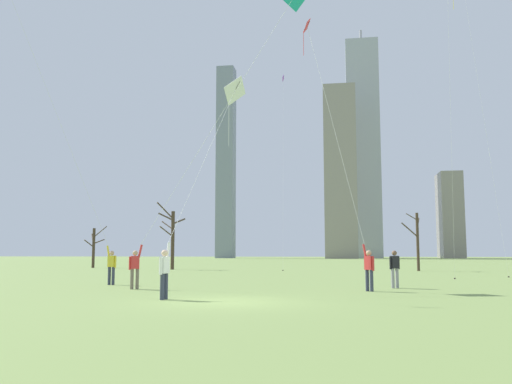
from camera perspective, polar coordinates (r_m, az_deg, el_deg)
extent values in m
plane|color=#7A934C|center=(17.33, -3.18, -11.40)|extent=(400.00, 400.00, 0.00)
cylinder|color=#726656|center=(23.72, -12.85, -8.87)|extent=(0.14, 0.14, 0.85)
cylinder|color=#726656|center=(23.76, -12.32, -8.87)|extent=(0.14, 0.14, 0.85)
cube|color=red|center=(23.72, -12.54, -7.19)|extent=(0.39, 0.34, 0.54)
sphere|color=tan|center=(23.71, -12.52, -6.25)|extent=(0.22, 0.22, 0.22)
cylinder|color=red|center=(23.69, -13.05, -7.26)|extent=(0.09, 0.09, 0.55)
cylinder|color=red|center=(23.75, -12.01, -6.06)|extent=(0.22, 0.18, 0.56)
cylinder|color=silver|center=(23.90, -3.78, 7.90)|extent=(6.67, 0.83, 11.13)
cylinder|color=#33384C|center=(18.22, -9.78, -9.73)|extent=(0.14, 0.14, 0.85)
cylinder|color=#33384C|center=(18.40, -9.41, -9.70)|extent=(0.14, 0.14, 0.85)
cube|color=white|center=(18.28, -9.56, -7.54)|extent=(0.27, 0.38, 0.54)
sphere|color=beige|center=(18.28, -9.53, -6.32)|extent=(0.22, 0.22, 0.22)
cylinder|color=white|center=(18.11, -9.91, -7.65)|extent=(0.09, 0.09, 0.55)
cylinder|color=white|center=(18.46, -9.18, -6.07)|extent=(0.13, 0.22, 0.56)
cube|color=white|center=(25.95, -2.21, 10.54)|extent=(0.78, 1.33, 1.42)
cylinder|color=black|center=(25.95, -2.21, 10.54)|extent=(0.51, 0.08, 0.88)
cylinder|color=white|center=(25.63, -2.86, 7.13)|extent=(0.02, 0.02, 2.10)
cylinder|color=silver|center=(21.96, -5.13, 3.98)|extent=(0.90, 6.82, 7.23)
cylinder|color=#33384C|center=(27.08, -14.71, -8.49)|extent=(0.14, 0.14, 0.85)
cylinder|color=#33384C|center=(27.21, -15.09, -8.47)|extent=(0.14, 0.14, 0.85)
cube|color=yellow|center=(27.12, -14.86, -7.01)|extent=(0.37, 0.26, 0.54)
sphere|color=tan|center=(27.12, -14.83, -6.19)|extent=(0.22, 0.22, 0.22)
cylinder|color=yellow|center=(27.00, -14.49, -7.10)|extent=(0.09, 0.09, 0.55)
cylinder|color=yellow|center=(27.24, -15.19, -6.00)|extent=(0.22, 0.13, 0.56)
cylinder|color=silver|center=(29.92, -21.92, 12.30)|extent=(7.53, 1.32, 18.05)
cylinder|color=#33384C|center=(22.29, 11.99, -9.06)|extent=(0.14, 0.14, 0.85)
cylinder|color=#33384C|center=(22.43, 11.56, -9.05)|extent=(0.14, 0.14, 0.85)
cube|color=red|center=(22.34, 11.73, -7.27)|extent=(0.39, 0.38, 0.54)
sphere|color=tan|center=(22.33, 11.71, -6.27)|extent=(0.22, 0.22, 0.22)
cylinder|color=red|center=(22.20, 12.15, -7.35)|extent=(0.09, 0.09, 0.55)
cylinder|color=red|center=(22.47, 11.29, -6.07)|extent=(0.21, 0.20, 0.56)
cube|color=red|center=(28.95, 5.35, 16.93)|extent=(0.36, 0.94, 0.85)
cylinder|color=black|center=(28.95, 5.35, 16.93)|extent=(0.31, 0.20, 0.52)
cylinder|color=red|center=(28.50, 4.99, 15.25)|extent=(0.02, 0.02, 1.29)
cylinder|color=silver|center=(25.20, 8.00, 7.19)|extent=(2.48, 4.10, 11.12)
cylinder|color=gray|center=(24.52, 14.12, -8.75)|extent=(0.14, 0.14, 0.85)
cylinder|color=gray|center=(24.64, 14.54, -8.72)|extent=(0.14, 0.14, 0.85)
cube|color=black|center=(24.56, 14.28, -7.12)|extent=(0.39, 0.35, 0.54)
sphere|color=brown|center=(24.55, 14.26, -6.21)|extent=(0.22, 0.22, 0.22)
cylinder|color=black|center=(24.44, 13.88, -7.21)|extent=(0.09, 0.09, 0.55)
cylinder|color=black|center=(24.68, 14.68, -7.18)|extent=(0.09, 0.09, 0.55)
cube|color=purple|center=(55.37, 2.86, 11.80)|extent=(0.12, 0.75, 0.75)
cylinder|color=black|center=(55.37, 2.86, 11.80)|extent=(0.11, 0.03, 0.49)
cylinder|color=silver|center=(50.29, 2.85, 2.66)|extent=(0.52, 5.88, 18.75)
cylinder|color=#3F3833|center=(46.75, 2.84, -8.18)|extent=(0.10, 0.10, 0.08)
cylinder|color=silver|center=(33.57, 19.71, 6.43)|extent=(0.24, 2.52, 17.41)
cylinder|color=#3F3833|center=(34.07, 20.07, -8.49)|extent=(0.10, 0.10, 0.08)
cylinder|color=silver|center=(38.64, 22.33, 9.81)|extent=(2.47, 0.21, 23.88)
cylinder|color=#3F3833|center=(37.63, 24.91, -8.05)|extent=(0.10, 0.10, 0.08)
cylinder|color=#423326|center=(50.88, -8.70, -5.01)|extent=(0.33, 0.33, 5.35)
cylinder|color=#423326|center=(50.31, -9.35, -4.10)|extent=(0.86, 1.58, 0.96)
cylinder|color=#423326|center=(50.69, -9.48, -1.93)|extent=(1.33, 1.22, 1.54)
cylinder|color=#423326|center=(51.13, -9.41, -2.56)|extent=(1.44, 0.26, 0.77)
cylinder|color=#423326|center=(51.52, -9.24, -3.47)|extent=(1.42, 0.94, 0.87)
cylinder|color=#423326|center=(51.65, -8.06, -3.05)|extent=(0.78, 1.75, 0.68)
cylinder|color=#423326|center=(58.24, -16.62, -5.63)|extent=(0.29, 0.29, 4.03)
cylinder|color=#423326|center=(58.90, -16.70, -4.82)|extent=(0.90, 1.23, 1.35)
cylinder|color=#423326|center=(57.67, -15.97, -4.02)|extent=(1.68, 0.69, 1.13)
cylinder|color=#423326|center=(57.97, -17.06, -5.17)|extent=(0.72, 1.00, 0.81)
cylinder|color=#423326|center=(58.44, -16.09, -4.99)|extent=(0.88, 0.89, 0.52)
cylinder|color=#423326|center=(48.42, 16.55, -5.00)|extent=(0.24, 0.24, 4.92)
cylinder|color=#423326|center=(48.24, 15.76, -3.82)|extent=(1.40, 0.37, 1.26)
cylinder|color=#423326|center=(49.27, 16.58, -3.13)|extent=(0.48, 1.63, 1.02)
cylinder|color=#423326|center=(47.87, 15.96, -2.51)|extent=(1.08, 1.22, 0.54)
cube|color=gray|center=(147.84, 8.81, 2.19)|extent=(8.58, 5.95, 46.69)
cube|color=gray|center=(162.50, -3.17, 3.22)|extent=(5.08, 5.22, 57.15)
cube|color=gray|center=(165.18, 19.62, -2.32)|extent=(6.02, 10.88, 24.29)
cube|color=#9EA3AD|center=(165.39, 11.14, 4.40)|extent=(9.46, 11.90, 64.20)
cylinder|color=#99999E|center=(175.06, 10.89, 15.54)|extent=(0.80, 0.80, 4.67)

